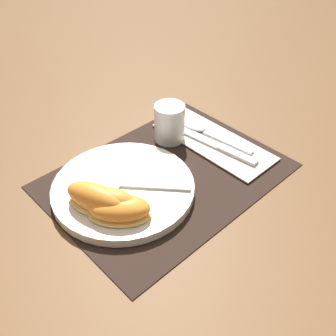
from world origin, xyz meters
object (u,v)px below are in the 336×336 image
at_px(juice_glass, 170,125).
at_px(spoon, 202,130).
at_px(citrus_wedge_0, 98,201).
at_px(citrus_wedge_2, 119,209).
at_px(plate, 123,188).
at_px(knife, 213,144).
at_px(citrus_wedge_1, 108,202).
at_px(fork, 125,184).

bearing_deg(juice_glass, spoon, -26.65).
distance_m(juice_glass, spoon, 0.08).
height_order(juice_glass, citrus_wedge_0, juice_glass).
xyz_separation_m(citrus_wedge_0, citrus_wedge_2, (0.02, -0.03, -0.00)).
distance_m(juice_glass, citrus_wedge_0, 0.25).
distance_m(juice_glass, citrus_wedge_2, 0.24).
relative_size(plate, citrus_wedge_2, 2.22).
bearing_deg(knife, citrus_wedge_1, -176.75).
bearing_deg(spoon, knife, -112.99).
bearing_deg(citrus_wedge_1, juice_glass, 22.78).
height_order(fork, citrus_wedge_0, citrus_wedge_0).
height_order(spoon, citrus_wedge_1, citrus_wedge_1).
relative_size(juice_glass, fork, 0.49).
xyz_separation_m(plate, citrus_wedge_1, (-0.05, -0.03, 0.03)).
distance_m(juice_glass, citrus_wedge_1, 0.24).
bearing_deg(citrus_wedge_1, plate, 31.52).
relative_size(knife, fork, 1.33).
relative_size(knife, citrus_wedge_0, 1.74).
bearing_deg(fork, spoon, 7.70).
bearing_deg(plate, fork, -66.13).
distance_m(plate, citrus_wedge_2, 0.08).
relative_size(spoon, fork, 1.09).
height_order(juice_glass, citrus_wedge_1, juice_glass).
relative_size(plate, citrus_wedge_0, 2.03).
xyz_separation_m(juice_glass, citrus_wedge_1, (-0.22, -0.09, 0.00)).
bearing_deg(juice_glass, plate, -160.31).
xyz_separation_m(knife, citrus_wedge_1, (-0.27, -0.02, 0.03)).
distance_m(knife, spoon, 0.05).
xyz_separation_m(fork, citrus_wedge_2, (-0.05, -0.05, 0.01)).
xyz_separation_m(plate, citrus_wedge_2, (-0.05, -0.05, 0.02)).
bearing_deg(citrus_wedge_1, citrus_wedge_0, 130.50).
xyz_separation_m(spoon, citrus_wedge_1, (-0.29, -0.06, 0.03)).
bearing_deg(spoon, fork, -172.30).
bearing_deg(citrus_wedge_1, fork, 28.07).
relative_size(knife, spoon, 1.21).
height_order(plate, citrus_wedge_2, citrus_wedge_2).
xyz_separation_m(juice_glass, citrus_wedge_2, (-0.22, -0.11, -0.00)).
height_order(plate, fork, fork).
xyz_separation_m(juice_glass, spoon, (0.06, -0.03, -0.03)).
bearing_deg(knife, spoon, 67.01).
height_order(plate, citrus_wedge_1, citrus_wedge_1).
relative_size(plate, spoon, 1.42).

